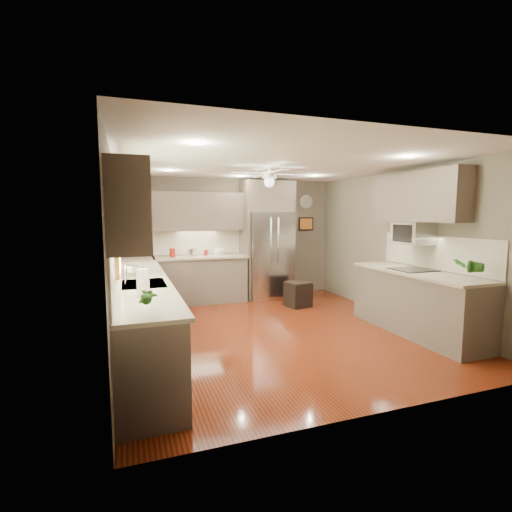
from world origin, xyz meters
TOP-DOWN VIEW (x-y plane):
  - floor at (0.00, 0.00)m, footprint 5.00×5.00m
  - ceiling at (0.00, 0.00)m, footprint 5.00×5.00m
  - wall_back at (0.00, 2.50)m, footprint 4.50×0.00m
  - wall_front at (0.00, -2.50)m, footprint 4.50×0.00m
  - wall_left at (-2.25, 0.00)m, footprint 0.00×5.00m
  - wall_right at (2.25, 0.00)m, footprint 0.00×5.00m
  - canister_a at (-1.27, 2.20)m, footprint 0.13×0.13m
  - canister_b at (-0.92, 2.18)m, footprint 0.12×0.12m
  - canister_c at (-0.84, 2.19)m, footprint 0.13×0.13m
  - canister_d at (-0.61, 2.23)m, footprint 0.09×0.09m
  - soap_bottle at (-2.07, 0.09)m, footprint 0.13×0.13m
  - potted_plant_left at (-1.95, -1.95)m, footprint 0.17×0.13m
  - potted_plant_right at (1.93, -1.63)m, footprint 0.25×0.23m
  - bowl at (-0.34, 2.22)m, footprint 0.31×0.31m
  - left_run at (-1.95, 0.15)m, footprint 0.65×4.70m
  - back_run at (-0.72, 2.20)m, footprint 1.85×0.65m
  - uppers at (-0.74, 0.71)m, footprint 4.50×4.70m
  - window at (-2.22, -0.50)m, footprint 0.05×1.12m
  - sink at (-1.93, -0.50)m, footprint 0.50×0.70m
  - refrigerator at (0.70, 2.16)m, footprint 1.06×0.75m
  - right_run at (1.93, -0.80)m, footprint 0.70×2.20m
  - microwave at (2.03, -0.55)m, footprint 0.43×0.55m
  - ceiling_fan at (-0.00, 0.30)m, footprint 1.18×1.18m
  - recessed_lights at (-0.04, 0.40)m, footprint 2.84×3.14m
  - wall_clock at (1.75, 2.48)m, footprint 0.30×0.03m
  - framed_print at (1.75, 2.48)m, footprint 0.36×0.03m
  - stool at (0.97, 1.24)m, footprint 0.48×0.48m
  - paper_towel at (-1.97, -1.26)m, footprint 0.12×0.12m

SIDE VIEW (x-z plane):
  - floor at x=0.00m, z-range 0.00..0.00m
  - stool at x=0.97m, z-range 0.00..0.48m
  - left_run at x=-1.95m, z-range -0.24..1.21m
  - back_run at x=-0.72m, z-range -0.24..1.21m
  - right_run at x=1.93m, z-range -0.24..1.21m
  - sink at x=-1.93m, z-range 0.75..1.07m
  - bowl at x=-0.34m, z-range 0.94..1.00m
  - canister_d at x=-0.61m, z-range 0.94..1.06m
  - canister_b at x=-0.92m, z-range 0.93..1.09m
  - canister_a at x=-1.27m, z-range 0.93..1.11m
  - canister_c at x=-0.84m, z-range 0.94..1.12m
  - soap_bottle at x=-2.07m, z-range 0.94..1.15m
  - paper_towel at x=-1.97m, z-range 0.93..1.23m
  - potted_plant_left at x=-1.95m, z-range 0.94..1.23m
  - potted_plant_right at x=1.93m, z-range 0.94..1.30m
  - refrigerator at x=0.70m, z-range -0.04..2.41m
  - wall_back at x=0.00m, z-range -1.00..3.50m
  - wall_front at x=0.00m, z-range -1.00..3.50m
  - wall_left at x=-2.25m, z-range -1.25..3.75m
  - wall_right at x=2.25m, z-range -1.25..3.75m
  - microwave at x=2.03m, z-range 1.31..1.65m
  - framed_print at x=1.75m, z-range 1.40..1.70m
  - window at x=-2.22m, z-range 1.09..2.01m
  - uppers at x=-0.74m, z-range 1.39..2.35m
  - wall_clock at x=1.75m, z-range 1.90..2.20m
  - ceiling_fan at x=0.00m, z-range 2.17..2.49m
  - recessed_lights at x=-0.04m, z-range 2.49..2.50m
  - ceiling at x=0.00m, z-range 2.50..2.50m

